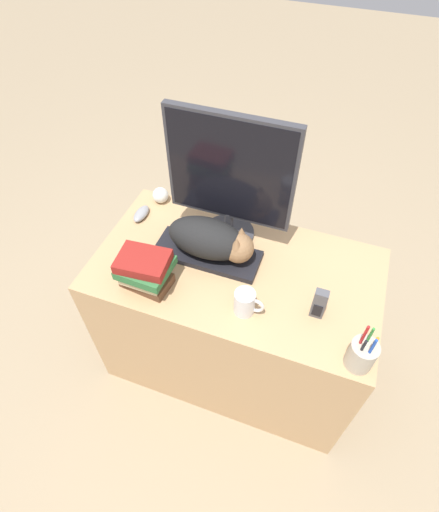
{
  "coord_description": "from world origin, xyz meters",
  "views": [
    {
      "loc": [
        0.28,
        -0.64,
        1.93
      ],
      "look_at": [
        -0.06,
        0.3,
        0.79
      ],
      "focal_mm": 28.0,
      "sensor_mm": 36.0,
      "label": 1
    }
  ],
  "objects_px": {
    "computer_mouse": "(141,214)",
    "book_stack": "(145,271)",
    "coffee_mug": "(245,303)",
    "pen_cup": "(362,354)",
    "baseball": "(160,195)",
    "cat": "(213,240)",
    "phone": "(319,304)",
    "keyboard": "(207,254)",
    "monitor": "(230,176)"
  },
  "relations": [
    {
      "from": "computer_mouse",
      "to": "book_stack",
      "type": "bearing_deg",
      "value": -59.21
    },
    {
      "from": "coffee_mug",
      "to": "computer_mouse",
      "type": "bearing_deg",
      "value": 151.3
    },
    {
      "from": "pen_cup",
      "to": "baseball",
      "type": "xyz_separation_m",
      "value": [
        -0.94,
        0.5,
        -0.02
      ]
    },
    {
      "from": "coffee_mug",
      "to": "cat",
      "type": "bearing_deg",
      "value": 134.59
    },
    {
      "from": "pen_cup",
      "to": "phone",
      "type": "relative_size",
      "value": 1.55
    },
    {
      "from": "pen_cup",
      "to": "computer_mouse",
      "type": "bearing_deg",
      "value": 158.66
    },
    {
      "from": "keyboard",
      "to": "cat",
      "type": "height_order",
      "value": "cat"
    },
    {
      "from": "cat",
      "to": "phone",
      "type": "relative_size",
      "value": 2.64
    },
    {
      "from": "baseball",
      "to": "book_stack",
      "type": "height_order",
      "value": "book_stack"
    },
    {
      "from": "monitor",
      "to": "coffee_mug",
      "type": "height_order",
      "value": "monitor"
    },
    {
      "from": "phone",
      "to": "book_stack",
      "type": "relative_size",
      "value": 0.68
    },
    {
      "from": "monitor",
      "to": "coffee_mug",
      "type": "xyz_separation_m",
      "value": [
        0.18,
        -0.34,
        -0.25
      ]
    },
    {
      "from": "cat",
      "to": "computer_mouse",
      "type": "xyz_separation_m",
      "value": [
        -0.38,
        0.12,
        -0.09
      ]
    },
    {
      "from": "computer_mouse",
      "to": "book_stack",
      "type": "height_order",
      "value": "book_stack"
    },
    {
      "from": "monitor",
      "to": "computer_mouse",
      "type": "height_order",
      "value": "monitor"
    },
    {
      "from": "keyboard",
      "to": "computer_mouse",
      "type": "bearing_deg",
      "value": 161.88
    },
    {
      "from": "keyboard",
      "to": "pen_cup",
      "type": "distance_m",
      "value": 0.68
    },
    {
      "from": "coffee_mug",
      "to": "pen_cup",
      "type": "height_order",
      "value": "pen_cup"
    },
    {
      "from": "computer_mouse",
      "to": "book_stack",
      "type": "xyz_separation_m",
      "value": [
        0.19,
        -0.32,
        0.06
      ]
    },
    {
      "from": "baseball",
      "to": "coffee_mug",
      "type": "bearing_deg",
      "value": -39.03
    },
    {
      "from": "cat",
      "to": "book_stack",
      "type": "height_order",
      "value": "cat"
    },
    {
      "from": "monitor",
      "to": "book_stack",
      "type": "bearing_deg",
      "value": -119.65
    },
    {
      "from": "pen_cup",
      "to": "book_stack",
      "type": "xyz_separation_m",
      "value": [
        -0.78,
        0.06,
        0.02
      ]
    },
    {
      "from": "computer_mouse",
      "to": "baseball",
      "type": "distance_m",
      "value": 0.13
    },
    {
      "from": "cat",
      "to": "book_stack",
      "type": "bearing_deg",
      "value": -131.45
    },
    {
      "from": "keyboard",
      "to": "coffee_mug",
      "type": "height_order",
      "value": "coffee_mug"
    },
    {
      "from": "cat",
      "to": "coffee_mug",
      "type": "relative_size",
      "value": 3.2
    },
    {
      "from": "keyboard",
      "to": "cat",
      "type": "relative_size",
      "value": 1.22
    },
    {
      "from": "keyboard",
      "to": "coffee_mug",
      "type": "distance_m",
      "value": 0.3
    },
    {
      "from": "keyboard",
      "to": "pen_cup",
      "type": "height_order",
      "value": "pen_cup"
    },
    {
      "from": "keyboard",
      "to": "book_stack",
      "type": "xyz_separation_m",
      "value": [
        -0.16,
        -0.21,
        0.07
      ]
    },
    {
      "from": "coffee_mug",
      "to": "book_stack",
      "type": "height_order",
      "value": "book_stack"
    },
    {
      "from": "book_stack",
      "to": "computer_mouse",
      "type": "bearing_deg",
      "value": 120.79
    },
    {
      "from": "monitor",
      "to": "book_stack",
      "type": "xyz_separation_m",
      "value": [
        -0.2,
        -0.35,
        -0.22
      ]
    },
    {
      "from": "baseball",
      "to": "computer_mouse",
      "type": "bearing_deg",
      "value": -106.73
    },
    {
      "from": "keyboard",
      "to": "baseball",
      "type": "xyz_separation_m",
      "value": [
        -0.32,
        0.24,
        0.02
      ]
    },
    {
      "from": "pen_cup",
      "to": "keyboard",
      "type": "bearing_deg",
      "value": 156.89
    },
    {
      "from": "baseball",
      "to": "phone",
      "type": "height_order",
      "value": "phone"
    },
    {
      "from": "keyboard",
      "to": "book_stack",
      "type": "bearing_deg",
      "value": -127.5
    },
    {
      "from": "monitor",
      "to": "book_stack",
      "type": "relative_size",
      "value": 2.86
    },
    {
      "from": "cat",
      "to": "phone",
      "type": "height_order",
      "value": "cat"
    },
    {
      "from": "baseball",
      "to": "monitor",
      "type": "bearing_deg",
      "value": -14.93
    },
    {
      "from": "computer_mouse",
      "to": "baseball",
      "type": "xyz_separation_m",
      "value": [
        0.04,
        0.12,
        0.02
      ]
    },
    {
      "from": "monitor",
      "to": "pen_cup",
      "type": "distance_m",
      "value": 0.75
    },
    {
      "from": "cat",
      "to": "monitor",
      "type": "height_order",
      "value": "monitor"
    },
    {
      "from": "cat",
      "to": "computer_mouse",
      "type": "distance_m",
      "value": 0.4
    },
    {
      "from": "phone",
      "to": "baseball",
      "type": "bearing_deg",
      "value": 154.95
    },
    {
      "from": "computer_mouse",
      "to": "monitor",
      "type": "bearing_deg",
      "value": 3.81
    },
    {
      "from": "book_stack",
      "to": "baseball",
      "type": "bearing_deg",
      "value": 109.4
    },
    {
      "from": "keyboard",
      "to": "pen_cup",
      "type": "xyz_separation_m",
      "value": [
        0.62,
        -0.27,
        0.05
      ]
    }
  ]
}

